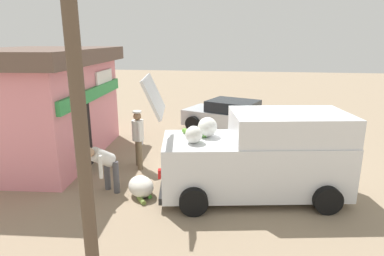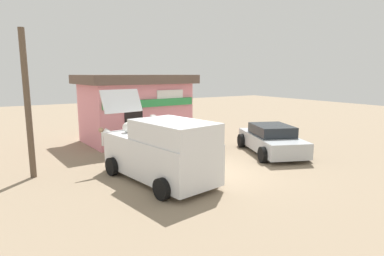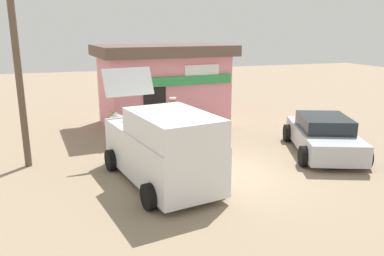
% 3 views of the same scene
% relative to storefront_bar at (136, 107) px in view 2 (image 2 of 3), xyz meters
% --- Properties ---
extents(ground_plane, '(60.00, 60.00, 0.00)m').
position_rel_storefront_bar_xyz_m(ground_plane, '(-0.05, -6.19, -1.77)').
color(ground_plane, gray).
extents(storefront_bar, '(5.87, 4.16, 3.42)m').
position_rel_storefront_bar_xyz_m(storefront_bar, '(0.00, 0.00, 0.00)').
color(storefront_bar, pink).
rests_on(storefront_bar, ground_plane).
extents(delivery_van, '(2.68, 4.89, 2.90)m').
position_rel_storefront_bar_xyz_m(delivery_van, '(-1.75, -6.59, -0.75)').
color(delivery_van, silver).
rests_on(delivery_van, ground_plane).
extents(parked_sedan, '(3.18, 4.35, 1.27)m').
position_rel_storefront_bar_xyz_m(parked_sedan, '(4.01, -5.79, -1.16)').
color(parked_sedan, '#B2B7BC').
rests_on(parked_sedan, ground_plane).
extents(vendor_standing, '(0.52, 0.45, 1.72)m').
position_rel_storefront_bar_xyz_m(vendor_standing, '(-0.47, -3.18, -0.78)').
color(vendor_standing, '#726047').
rests_on(vendor_standing, ground_plane).
extents(customer_bending, '(0.78, 0.71, 1.30)m').
position_rel_storefront_bar_xyz_m(customer_bending, '(-2.28, -2.88, -0.95)').
color(customer_bending, '#4C4C51').
rests_on(customer_bending, ground_plane).
extents(unloaded_banana_pile, '(0.97, 0.92, 0.49)m').
position_rel_storefront_bar_xyz_m(unloaded_banana_pile, '(-2.24, -3.79, -1.54)').
color(unloaded_banana_pile, silver).
rests_on(unloaded_banana_pile, ground_plane).
extents(paint_bucket, '(0.28, 0.28, 0.31)m').
position_rel_storefront_bar_xyz_m(paint_bucket, '(1.65, -2.52, -1.61)').
color(paint_bucket, silver).
rests_on(paint_bucket, ground_plane).
extents(utility_pole, '(0.20, 0.20, 4.92)m').
position_rel_storefront_bar_xyz_m(utility_pole, '(-5.31, -3.98, 0.70)').
color(utility_pole, brown).
rests_on(utility_pole, ground_plane).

